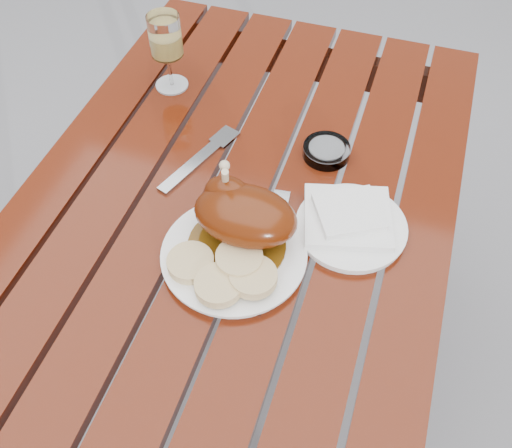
{
  "coord_description": "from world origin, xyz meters",
  "views": [
    {
      "loc": [
        0.26,
        -0.68,
        1.55
      ],
      "look_at": [
        0.06,
        -0.09,
        0.78
      ],
      "focal_mm": 40.0,
      "sensor_mm": 36.0,
      "label": 1
    }
  ],
  "objects_px": {
    "wine_glass": "(168,53)",
    "side_plate": "(351,227)",
    "table": "(242,297)",
    "ashtray": "(326,151)",
    "dinner_plate": "(234,255)"
  },
  "relations": [
    {
      "from": "wine_glass",
      "to": "ashtray",
      "type": "height_order",
      "value": "wine_glass"
    },
    {
      "from": "dinner_plate",
      "to": "wine_glass",
      "type": "relative_size",
      "value": 1.46
    },
    {
      "from": "dinner_plate",
      "to": "wine_glass",
      "type": "xyz_separation_m",
      "value": [
        -0.29,
        0.4,
        0.08
      ]
    },
    {
      "from": "table",
      "to": "dinner_plate",
      "type": "height_order",
      "value": "dinner_plate"
    },
    {
      "from": "table",
      "to": "ashtray",
      "type": "bearing_deg",
      "value": 47.98
    },
    {
      "from": "side_plate",
      "to": "ashtray",
      "type": "height_order",
      "value": "ashtray"
    },
    {
      "from": "table",
      "to": "wine_glass",
      "type": "height_order",
      "value": "wine_glass"
    },
    {
      "from": "wine_glass",
      "to": "side_plate",
      "type": "relative_size",
      "value": 0.86
    },
    {
      "from": "dinner_plate",
      "to": "side_plate",
      "type": "bearing_deg",
      "value": 34.48
    },
    {
      "from": "wine_glass",
      "to": "ashtray",
      "type": "xyz_separation_m",
      "value": [
        0.38,
        -0.11,
        -0.07
      ]
    },
    {
      "from": "ashtray",
      "to": "dinner_plate",
      "type": "bearing_deg",
      "value": -107.04
    },
    {
      "from": "dinner_plate",
      "to": "ashtray",
      "type": "xyz_separation_m",
      "value": [
        0.09,
        0.29,
        0.0
      ]
    },
    {
      "from": "ashtray",
      "to": "side_plate",
      "type": "bearing_deg",
      "value": -63.16
    },
    {
      "from": "table",
      "to": "side_plate",
      "type": "distance_m",
      "value": 0.44
    },
    {
      "from": "dinner_plate",
      "to": "side_plate",
      "type": "relative_size",
      "value": 1.26
    }
  ]
}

